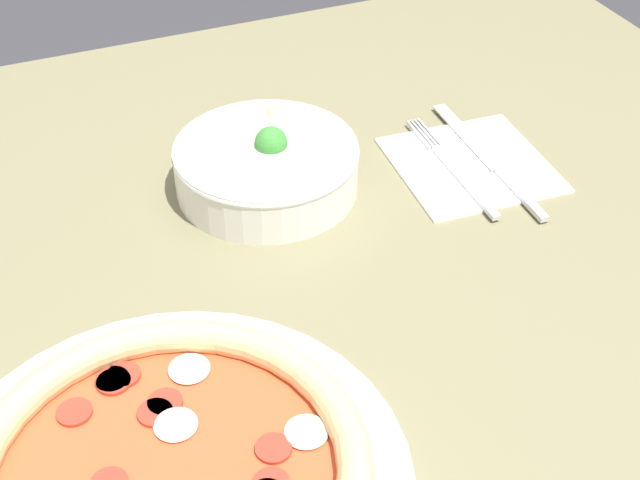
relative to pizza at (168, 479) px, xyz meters
name	(u,v)px	position (x,y,z in m)	size (l,w,h in m)	color
dining_table	(326,378)	(0.17, 0.13, -0.11)	(1.16, 1.08, 0.72)	#706B4C
pizza	(168,479)	(0.00, 0.00, 0.00)	(0.34, 0.34, 0.04)	white
bowl	(266,164)	(0.18, 0.31, 0.01)	(0.18, 0.18, 0.07)	white
napkin	(471,165)	(0.39, 0.27, -0.02)	(0.16, 0.16, 0.00)	white
fork	(452,167)	(0.37, 0.26, -0.01)	(0.02, 0.18, 0.00)	silver
knife	(492,163)	(0.41, 0.26, -0.01)	(0.02, 0.22, 0.01)	silver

